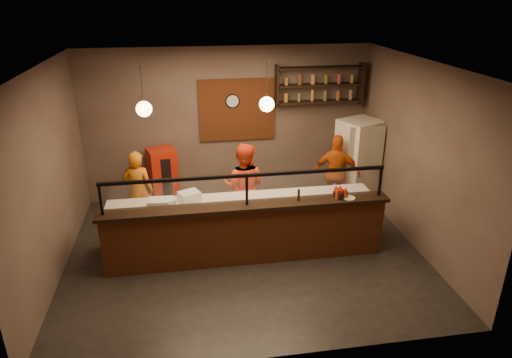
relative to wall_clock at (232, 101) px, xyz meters
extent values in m
plane|color=black|center=(-0.10, -2.46, -2.10)|extent=(6.00, 6.00, 0.00)
plane|color=#332B27|center=(-0.10, -2.46, 1.10)|extent=(6.00, 6.00, 0.00)
plane|color=#6E5A51|center=(-0.10, 0.04, -0.50)|extent=(6.00, 0.00, 6.00)
plane|color=#6E5A51|center=(-3.10, -2.46, -0.50)|extent=(0.00, 5.00, 5.00)
plane|color=#6E5A51|center=(2.90, -2.46, -0.50)|extent=(0.00, 5.00, 5.00)
plane|color=#6E5A51|center=(-0.10, -4.96, -0.50)|extent=(6.00, 0.00, 6.00)
cube|color=brown|center=(0.10, 0.01, -0.20)|extent=(1.60, 0.04, 1.30)
cube|color=brown|center=(-0.10, -2.76, -1.60)|extent=(4.60, 0.25, 1.00)
cube|color=black|center=(-0.10, -2.76, -1.07)|extent=(4.70, 0.37, 0.06)
cube|color=gray|center=(-0.10, -2.26, -1.68)|extent=(4.60, 0.75, 0.85)
cube|color=beige|center=(-0.10, -2.26, -1.23)|extent=(4.60, 0.75, 0.05)
cube|color=white|center=(-0.10, -2.76, -0.79)|extent=(4.40, 0.02, 0.50)
cube|color=black|center=(-0.10, -2.76, -0.54)|extent=(4.50, 0.05, 0.05)
cube|color=black|center=(-2.32, -2.76, -0.79)|extent=(0.04, 0.04, 0.50)
cube|color=black|center=(-0.10, -2.76, -0.79)|extent=(0.04, 0.04, 0.50)
cube|color=black|center=(2.12, -2.76, -0.79)|extent=(0.04, 0.04, 0.50)
cube|color=black|center=(1.80, -0.14, -0.05)|extent=(1.80, 0.28, 0.04)
cube|color=black|center=(1.80, -0.14, 0.30)|extent=(1.80, 0.28, 0.04)
cube|color=black|center=(1.80, -0.14, 0.65)|extent=(1.80, 0.28, 0.04)
cube|color=black|center=(0.90, -0.14, 0.30)|extent=(0.04, 0.28, 0.85)
cube|color=black|center=(2.70, -0.14, 0.30)|extent=(0.04, 0.28, 0.85)
cylinder|color=black|center=(0.00, 0.00, 0.00)|extent=(0.30, 0.04, 0.30)
cylinder|color=black|center=(-1.60, -2.26, 0.80)|extent=(0.01, 0.01, 0.60)
sphere|color=#FCBD8A|center=(-1.60, -2.26, 0.45)|extent=(0.24, 0.24, 0.24)
cylinder|color=black|center=(0.30, -2.26, 0.80)|extent=(0.01, 0.01, 0.60)
sphere|color=#FCBD8A|center=(0.30, -2.26, 0.45)|extent=(0.24, 0.24, 0.24)
imported|color=orange|center=(-1.93, -1.29, -1.32)|extent=(0.64, 0.50, 1.55)
imported|color=red|center=(0.01, -1.56, -1.26)|extent=(0.98, 0.87, 1.69)
imported|color=#C75312|center=(1.95, -1.12, -1.30)|extent=(1.02, 0.68, 1.61)
cube|color=beige|center=(2.50, -0.85, -1.20)|extent=(0.97, 0.94, 1.81)
cube|color=#B4200C|center=(-1.52, -0.31, -1.48)|extent=(0.65, 0.62, 1.24)
cylinder|color=beige|center=(0.76, -2.25, -1.19)|extent=(0.58, 0.58, 0.01)
cube|color=white|center=(-1.50, -2.37, -1.12)|extent=(0.36, 0.29, 0.17)
cube|color=silver|center=(-1.00, -2.14, -1.12)|extent=(0.41, 0.38, 0.17)
cube|color=silver|center=(-1.39, -2.31, -1.13)|extent=(0.33, 0.29, 0.14)
cylinder|color=yellow|center=(-1.57, -2.30, -1.17)|extent=(0.40, 0.18, 0.07)
cube|color=black|center=(1.46, -2.74, -0.99)|extent=(0.24, 0.22, 0.11)
cylinder|color=black|center=(0.75, -2.74, -0.94)|extent=(0.06, 0.06, 0.19)
cylinder|color=silver|center=(1.59, -2.80, -1.03)|extent=(0.26, 0.26, 0.01)
camera|label=1|loc=(-1.00, -9.25, 2.15)|focal=32.00mm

